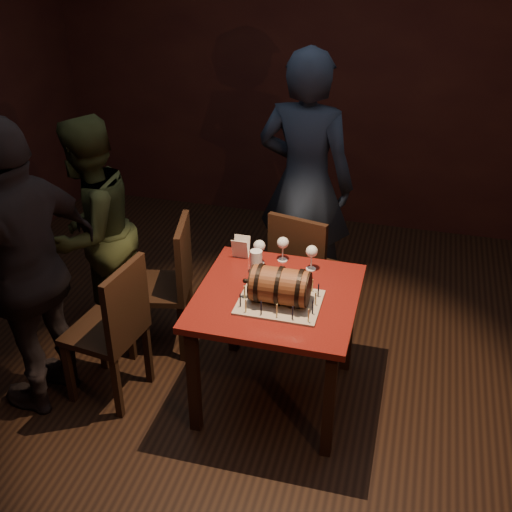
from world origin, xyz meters
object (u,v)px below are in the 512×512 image
Objects in this scene: chair_back at (302,267)px; wine_glass_mid at (283,244)px; barrel_cake at (280,286)px; chair_left_front at (115,325)px; pint_of_ale at (256,263)px; pub_table at (277,310)px; chair_left_rear at (170,279)px; person_back at (305,184)px; person_left_rear at (91,232)px; person_left_front at (29,271)px; wine_glass_left at (259,247)px; wine_glass_right at (312,252)px.

wine_glass_mid is at bearing -101.17° from chair_back.
chair_left_front is at bearing -171.33° from barrel_cake.
wine_glass_mid is 1.07× the size of pint_of_ale.
chair_left_rear is at bearing 157.57° from pub_table.
person_back is 1.22× the size of person_left_rear.
chair_left_rear is at bearing 167.53° from pint_of_ale.
person_left_rear reaches higher than pub_table.
chair_left_front is at bearing -150.59° from pint_of_ale.
pint_of_ale is 1.28m from person_left_front.
wine_glass_mid is 0.48m from chair_back.
chair_left_rear is 0.52× the size of person_left_front.
pub_table is at bearing 111.96° from barrel_cake.
person_back reaches higher than person_left_front.
chair_left_front is (-0.91, -0.23, -0.12)m from pub_table.
person_left_rear is 0.87× the size of person_left_front.
pint_of_ale is 0.08× the size of person_left_front.
chair_left_rear is at bearing -176.47° from wine_glass_mid.
person_back is at bearing 82.26° from wine_glass_left.
wine_glass_right is at bearing 75.88° from barrel_cake.
person_back is (0.10, 0.93, 0.12)m from pint_of_ale.
pub_table is 0.58× the size of person_left_rear.
wine_glass_right is at bearing -0.77° from chair_left_rear.
chair_back reaches higher than wine_glass_right.
pub_table is at bearing -81.72° from wine_glass_mid.
chair_left_front is (-0.86, -0.60, -0.34)m from wine_glass_mid.
person_left_front reaches higher than chair_left_front.
wine_glass_left is at bearing 121.33° from pub_table.
person_left_rear is 0.71m from person_left_front.
person_left_front reaches higher than chair_back.
pint_of_ale is 0.90m from chair_left_front.
person_left_front is (0.00, -0.70, 0.11)m from person_left_rear.
wine_glass_mid is at bearing 30.13° from wine_glass_left.
pub_table is at bearing -58.67° from wine_glass_left.
person_left_front is at bearing 11.94° from person_left_rear.
wine_glass_mid reaches higher than pint_of_ale.
barrel_cake reaches higher than wine_glass_mid.
chair_left_front reaches higher than wine_glass_mid.
chair_left_front is 0.60× the size of person_left_rear.
person_left_front is at bearing -129.80° from chair_left_rear.
wine_glass_left is at bearing 98.19° from person_left_rear.
wine_glass_right is 0.99m from chair_left_rear.
barrel_cake is at bearing -60.59° from wine_glass_left.
person_left_rear reaches higher than wine_glass_right.
pub_table is at bearing 14.02° from chair_left_front.
wine_glass_left reaches higher than pub_table.
chair_back is (-0.02, 0.78, -0.34)m from barrel_cake.
wine_glass_mid is (-0.09, 0.46, 0.00)m from barrel_cake.
wine_glass_right is 1.61m from person_left_front.
wine_glass_mid is at bearing 162.88° from wine_glass_right.
wine_glass_mid is (-0.05, 0.37, 0.23)m from pub_table.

